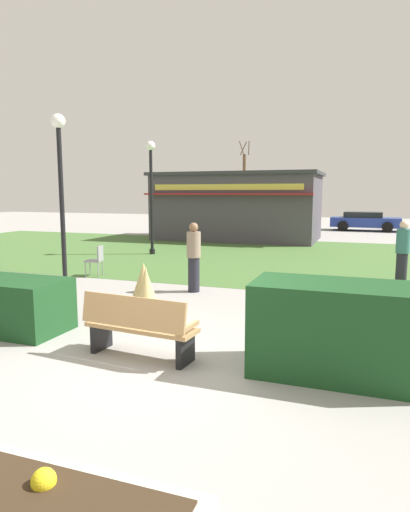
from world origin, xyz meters
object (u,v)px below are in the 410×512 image
object	(u,v)px
trash_bin	(374,342)
food_kiosk	(237,206)
parked_car_west_slot	(285,219)
park_bench	(139,326)
person_standing	(194,257)
parked_car_center_slot	(365,221)
lamppost_mid	(61,179)
cafe_chair_west	(97,258)
tree_left_bg	(244,186)
lamppost_far	(151,184)
person_strolling	(402,253)

from	to	relation	value
trash_bin	food_kiosk	world-z (taller)	food_kiosk
food_kiosk	parked_car_west_slot	distance (m)	7.91
park_bench	food_kiosk	xyz separation A→B (m)	(-3.25, 16.84, 1.23)
person_standing	parked_car_west_slot	size ratio (longest dim) A/B	0.40
trash_bin	person_standing	world-z (taller)	person_standing
food_kiosk	person_standing	world-z (taller)	food_kiosk
parked_car_west_slot	parked_car_center_slot	world-z (taller)	same
lamppost_mid	parked_car_center_slot	size ratio (longest dim) A/B	1.02
person_standing	park_bench	bearing A→B (deg)	-93.56
parked_car_center_slot	cafe_chair_west	bearing A→B (deg)	-110.64
park_bench	food_kiosk	size ratio (longest dim) A/B	0.21
cafe_chair_west	person_standing	size ratio (longest dim) A/B	0.53
cafe_chair_west	tree_left_bg	world-z (taller)	tree_left_bg
food_kiosk	parked_car_center_slot	xyz separation A→B (m)	(6.26, 7.75, -1.07)
person_standing	parked_car_west_slot	xyz separation A→B (m)	(-1.23, 20.19, -0.22)
park_bench	cafe_chair_west	size ratio (longest dim) A/B	1.96
lamppost_far	food_kiosk	xyz separation A→B (m)	(1.59, 6.71, -1.02)
food_kiosk	parked_car_west_slot	size ratio (longest dim) A/B	1.97
person_standing	parked_car_center_slot	world-z (taller)	person_standing
trash_bin	parked_car_west_slot	xyz separation A→B (m)	(-5.29, 23.99, 0.22)
tree_left_bg	lamppost_mid	bearing A→B (deg)	-85.19
parked_car_west_slot	person_standing	bearing A→B (deg)	-86.51
food_kiosk	parked_car_center_slot	bearing A→B (deg)	51.04
cafe_chair_west	food_kiosk	bearing A→B (deg)	85.12
parked_car_center_slot	lamppost_far	bearing A→B (deg)	-118.51
lamppost_mid	person_strolling	xyz separation A→B (m)	(8.31, 2.91, -1.87)
lamppost_mid	trash_bin	size ratio (longest dim) A/B	5.16
parked_car_west_slot	lamppost_mid	bearing A→B (deg)	-96.28
person_strolling	parked_car_west_slot	size ratio (longest dim) A/B	0.40
trash_bin	person_strolling	size ratio (longest dim) A/B	0.50
person_standing	lamppost_far	bearing A→B (deg)	110.33
food_kiosk	person_standing	bearing A→B (deg)	-79.09
lamppost_far	person_strolling	xyz separation A→B (m)	(8.81, -3.19, -1.87)
trash_bin	cafe_chair_west	size ratio (longest dim) A/B	0.95
trash_bin	parked_car_center_slot	size ratio (longest dim) A/B	0.20
person_standing	food_kiosk	bearing A→B (deg)	86.42
person_strolling	parked_car_west_slot	distance (m)	18.65
cafe_chair_west	parked_car_center_slot	xyz separation A→B (m)	(7.24, 19.23, 0.12)
food_kiosk	trash_bin	bearing A→B (deg)	-68.32
food_kiosk	cafe_chair_west	world-z (taller)	food_kiosk
parked_car_center_slot	tree_left_bg	size ratio (longest dim) A/B	0.65
lamppost_mid	food_kiosk	bearing A→B (deg)	85.13
lamppost_far	parked_car_center_slot	size ratio (longest dim) A/B	1.02
person_strolling	tree_left_bg	world-z (taller)	tree_left_bg
cafe_chair_west	parked_car_west_slot	xyz separation A→B (m)	(2.15, 19.23, 0.12)
lamppost_mid	tree_left_bg	xyz separation A→B (m)	(-2.25, 26.74, 0.20)
lamppost_mid	cafe_chair_west	world-z (taller)	lamppost_mid
cafe_chair_west	parked_car_west_slot	size ratio (longest dim) A/B	0.21
lamppost_mid	person_standing	world-z (taller)	lamppost_mid
tree_left_bg	parked_car_west_slot	bearing A→B (deg)	-53.89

